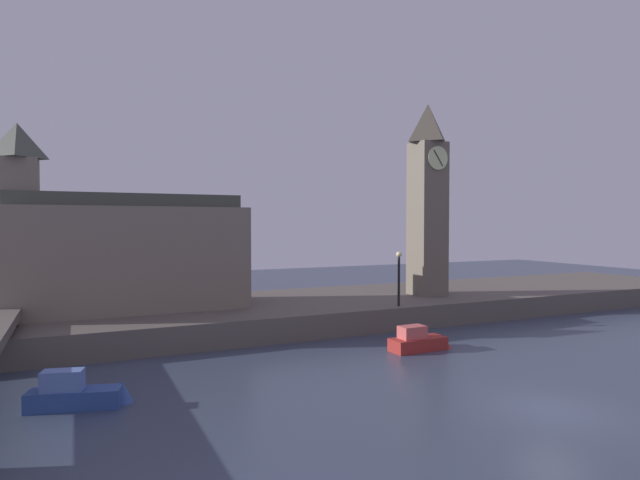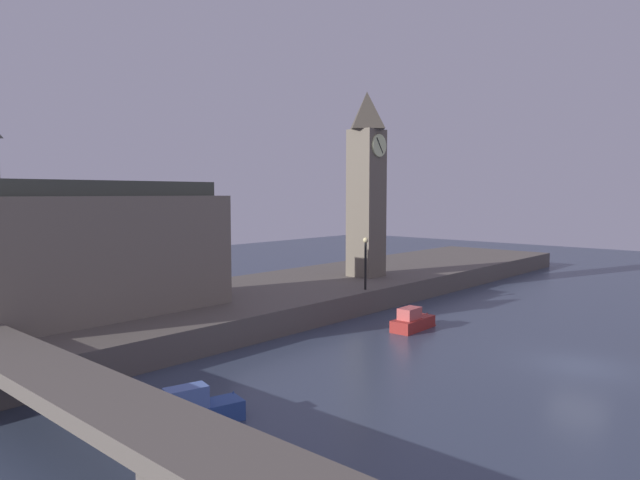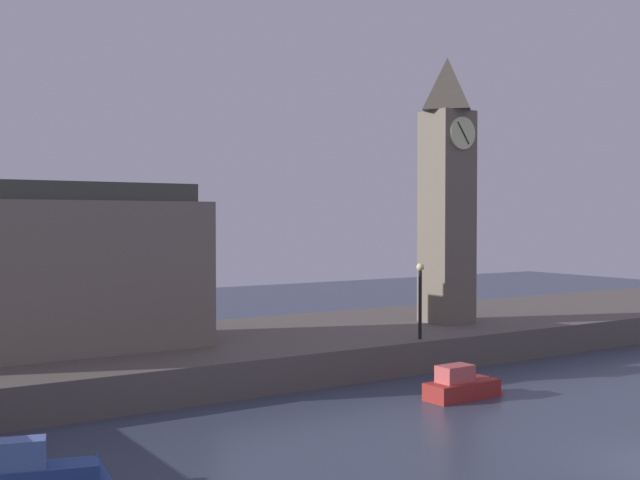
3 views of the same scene
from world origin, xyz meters
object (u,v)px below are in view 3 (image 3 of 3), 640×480
object	(u,v)px
parliament_hall	(23,267)
boat_dinghy_red	(467,386)
clock_tower	(447,186)
streetlamp	(420,291)
boat_tour_blue	(41,473)

from	to	relation	value
parliament_hall	boat_dinghy_red	bearing A→B (deg)	-37.44
clock_tower	streetlamp	size ratio (longest dim) A/B	4.03
boat_dinghy_red	boat_tour_blue	world-z (taller)	boat_tour_blue
streetlamp	boat_dinghy_red	world-z (taller)	streetlamp
clock_tower	boat_dinghy_red	xyz separation A→B (m)	(-6.92, -8.94, -8.36)
streetlamp	boat_dinghy_red	distance (m)	6.40
clock_tower	boat_tour_blue	world-z (taller)	clock_tower
streetlamp	boat_tour_blue	distance (m)	20.30
clock_tower	boat_tour_blue	bearing A→B (deg)	-155.29
streetlamp	boat_dinghy_red	xyz separation A→B (m)	(-1.92, -5.18, -3.25)
parliament_hall	streetlamp	bearing A→B (deg)	-19.77
parliament_hall	clock_tower	bearing A→B (deg)	-5.66
clock_tower	parliament_hall	world-z (taller)	clock_tower
parliament_hall	boat_tour_blue	world-z (taller)	parliament_hall
streetlamp	clock_tower	bearing A→B (deg)	36.94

